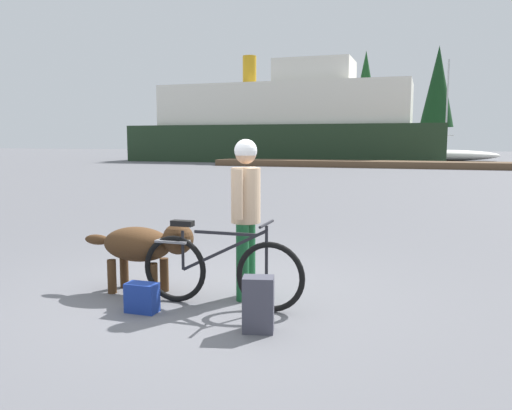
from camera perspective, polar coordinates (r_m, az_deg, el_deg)
name	(u,v)px	position (r m, az deg, el deg)	size (l,w,h in m)	color
ground_plane	(202,297)	(5.88, -6.00, -10.03)	(160.00, 160.00, 0.00)	slate
bicycle	(220,270)	(5.45, -4.01, -7.13)	(1.79, 0.44, 0.92)	black
person_cyclist	(246,203)	(5.61, -1.13, 0.21)	(0.32, 0.53, 1.74)	#19592D
dog	(144,245)	(6.01, -12.18, -4.36)	(1.38, 0.46, 0.83)	#472D19
backpack	(258,304)	(4.79, 0.26, -10.85)	(0.28, 0.20, 0.51)	#3F3F4C
handbag_pannier	(142,298)	(5.45, -12.42, -9.92)	(0.32, 0.18, 0.30)	navy
dock_pier	(364,164)	(34.01, 11.75, 4.44)	(19.49, 2.57, 0.40)	brown
ferry_boat	(286,124)	(42.21, 3.26, 8.83)	(24.52, 7.24, 8.47)	#1E331E
sailboat_moored	(445,155)	(46.51, 20.03, 5.21)	(8.52, 2.39, 8.31)	silver
pine_tree_far_left	(320,101)	(57.12, 7.03, 11.24)	(2.89, 2.89, 8.92)	#4C331E
pine_tree_center	(365,94)	(55.98, 11.92, 11.80)	(3.39, 3.39, 10.81)	#4C331E
pine_tree_mid_back	(438,87)	(63.30, 19.35, 12.17)	(3.70, 3.70, 12.22)	#4C331E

